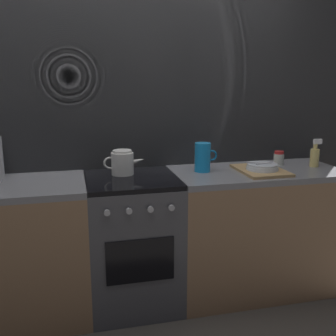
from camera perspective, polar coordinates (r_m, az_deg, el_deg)
name	(u,v)px	position (r m, az deg, el deg)	size (l,w,h in m)	color
ground_plane	(134,301)	(2.99, -4.85, -18.32)	(8.00, 8.00, 0.00)	#47423D
back_wall	(124,126)	(2.90, -6.29, 5.97)	(3.60, 0.05, 2.40)	gray
stove_unit	(133,242)	(2.78, -5.03, -10.38)	(0.60, 0.63, 0.90)	#4C4C51
counter_right	(255,230)	(3.03, 12.23, -8.59)	(1.20, 0.60, 0.90)	#997251
kettle	(123,163)	(2.71, -6.48, 0.77)	(0.28, 0.15, 0.17)	white
pitcher	(203,157)	(2.78, 4.98, 1.54)	(0.16, 0.11, 0.20)	#198CD8
dish_pile	(261,169)	(2.84, 13.15, -0.10)	(0.30, 0.40, 0.07)	tan
spice_jar	(279,158)	(3.09, 15.49, 1.35)	(0.08, 0.08, 0.10)	silver
spray_bottle	(315,156)	(3.11, 20.16, 1.63)	(0.08, 0.06, 0.20)	#E5CC72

